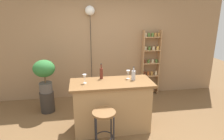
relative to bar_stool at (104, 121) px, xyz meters
The scene contains 12 objects.
ground 0.60m from the bar_stool, 50.84° to the left, with size 12.00×12.00×0.00m, color brown.
back_wall 2.39m from the bar_stool, 84.58° to the left, with size 6.40×0.10×2.80m, color #997551.
kitchen_counter 0.60m from the bar_stool, 69.40° to the left, with size 1.49×0.66×0.94m.
bar_stool is the anchor object (origin of this frame).
spice_shelf 2.57m from the bar_stool, 53.83° to the left, with size 0.46×0.18×1.73m.
plant_stool 1.83m from the bar_stool, 127.60° to the left, with size 0.31×0.31×0.47m, color #2D2823.
potted_plant 1.86m from the bar_stool, 127.60° to the left, with size 0.46×0.42×0.72m.
bottle_wine_red 1.03m from the bar_stool, 43.86° to the left, with size 0.07×0.07×0.25m.
bottle_vinegar 0.95m from the bar_stool, 86.37° to the left, with size 0.06×0.06×0.29m.
wine_glass_left 0.85m from the bar_stool, 115.17° to the left, with size 0.07×0.07×0.16m.
wine_glass_center 1.05m from the bar_stool, 51.49° to the left, with size 0.07×0.07×0.16m.
pendant_globe_light 2.68m from the bar_stool, 91.65° to the left, with size 0.23×0.23×2.31m.
Camera 1 is at (-0.52, -2.98, 2.14)m, focal length 31.27 mm.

